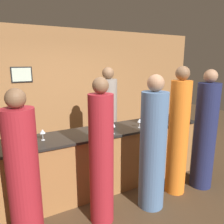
{
  "coord_description": "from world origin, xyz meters",
  "views": [
    {
      "loc": [
        -1.44,
        -2.92,
        2.03
      ],
      "look_at": [
        0.21,
        0.1,
        1.23
      ],
      "focal_mm": 35.0,
      "sensor_mm": 36.0,
      "label": 1
    }
  ],
  "objects_px": {
    "bartender": "(108,119)",
    "ice_bucket": "(155,114)",
    "guest_1": "(153,148)",
    "guest_4": "(205,134)",
    "guest_3": "(24,178)",
    "wine_bottle_0": "(107,123)",
    "guest_2": "(101,158)",
    "guest_0": "(178,136)"
  },
  "relations": [
    {
      "from": "bartender",
      "to": "ice_bucket",
      "type": "height_order",
      "value": "bartender"
    },
    {
      "from": "guest_1",
      "to": "guest_4",
      "type": "height_order",
      "value": "guest_4"
    },
    {
      "from": "guest_3",
      "to": "ice_bucket",
      "type": "relative_size",
      "value": 9.9
    },
    {
      "from": "guest_1",
      "to": "wine_bottle_0",
      "type": "xyz_separation_m",
      "value": [
        -0.3,
        0.79,
        0.21
      ]
    },
    {
      "from": "guest_2",
      "to": "ice_bucket",
      "type": "height_order",
      "value": "guest_2"
    },
    {
      "from": "guest_2",
      "to": "wine_bottle_0",
      "type": "xyz_separation_m",
      "value": [
        0.45,
        0.73,
        0.21
      ]
    },
    {
      "from": "bartender",
      "to": "guest_2",
      "type": "relative_size",
      "value": 1.04
    },
    {
      "from": "wine_bottle_0",
      "to": "ice_bucket",
      "type": "relative_size",
      "value": 1.5
    },
    {
      "from": "wine_bottle_0",
      "to": "bartender",
      "type": "bearing_deg",
      "value": 60.89
    },
    {
      "from": "wine_bottle_0",
      "to": "guest_1",
      "type": "bearing_deg",
      "value": -69.15
    },
    {
      "from": "guest_2",
      "to": "guest_3",
      "type": "distance_m",
      "value": 0.9
    },
    {
      "from": "guest_0",
      "to": "ice_bucket",
      "type": "height_order",
      "value": "guest_0"
    },
    {
      "from": "bartender",
      "to": "guest_3",
      "type": "bearing_deg",
      "value": 39.81
    },
    {
      "from": "wine_bottle_0",
      "to": "ice_bucket",
      "type": "xyz_separation_m",
      "value": [
        1.09,
        0.15,
        -0.02
      ]
    },
    {
      "from": "bartender",
      "to": "wine_bottle_0",
      "type": "distance_m",
      "value": 0.93
    },
    {
      "from": "guest_1",
      "to": "ice_bucket",
      "type": "bearing_deg",
      "value": 49.77
    },
    {
      "from": "wine_bottle_0",
      "to": "guest_0",
      "type": "bearing_deg",
      "value": -38.64
    },
    {
      "from": "ice_bucket",
      "to": "guest_3",
      "type": "bearing_deg",
      "value": -160.94
    },
    {
      "from": "guest_4",
      "to": "guest_2",
      "type": "bearing_deg",
      "value": 178.43
    },
    {
      "from": "guest_1",
      "to": "guest_4",
      "type": "xyz_separation_m",
      "value": [
        1.06,
        0.01,
        0.02
      ]
    },
    {
      "from": "bartender",
      "to": "guest_0",
      "type": "bearing_deg",
      "value": 105.78
    },
    {
      "from": "guest_1",
      "to": "guest_3",
      "type": "distance_m",
      "value": 1.65
    },
    {
      "from": "guest_3",
      "to": "guest_4",
      "type": "height_order",
      "value": "guest_4"
    },
    {
      "from": "guest_3",
      "to": "wine_bottle_0",
      "type": "relative_size",
      "value": 6.61
    },
    {
      "from": "guest_3",
      "to": "wine_bottle_0",
      "type": "xyz_separation_m",
      "value": [
        1.35,
        0.7,
        0.25
      ]
    },
    {
      "from": "guest_2",
      "to": "guest_4",
      "type": "height_order",
      "value": "guest_4"
    },
    {
      "from": "guest_3",
      "to": "guest_4",
      "type": "distance_m",
      "value": 2.71
    },
    {
      "from": "bartender",
      "to": "ice_bucket",
      "type": "relative_size",
      "value": 10.7
    },
    {
      "from": "guest_2",
      "to": "guest_3",
      "type": "height_order",
      "value": "guest_2"
    },
    {
      "from": "guest_0",
      "to": "guest_1",
      "type": "relative_size",
      "value": 1.05
    },
    {
      "from": "guest_0",
      "to": "guest_3",
      "type": "relative_size",
      "value": 1.1
    },
    {
      "from": "guest_0",
      "to": "wine_bottle_0",
      "type": "xyz_separation_m",
      "value": [
        -0.86,
        0.69,
        0.15
      ]
    },
    {
      "from": "bartender",
      "to": "guest_0",
      "type": "relative_size",
      "value": 0.98
    },
    {
      "from": "guest_4",
      "to": "ice_bucket",
      "type": "xyz_separation_m",
      "value": [
        -0.27,
        0.92,
        0.17
      ]
    },
    {
      "from": "guest_3",
      "to": "wine_bottle_0",
      "type": "distance_m",
      "value": 1.54
    },
    {
      "from": "bartender",
      "to": "guest_3",
      "type": "xyz_separation_m",
      "value": [
        -1.79,
        -1.49,
        -0.07
      ]
    },
    {
      "from": "guest_1",
      "to": "guest_4",
      "type": "bearing_deg",
      "value": 0.74
    },
    {
      "from": "guest_2",
      "to": "guest_0",
      "type": "bearing_deg",
      "value": 1.5
    },
    {
      "from": "bartender",
      "to": "wine_bottle_0",
      "type": "height_order",
      "value": "bartender"
    },
    {
      "from": "bartender",
      "to": "guest_4",
      "type": "bearing_deg",
      "value": 120.28
    },
    {
      "from": "guest_1",
      "to": "guest_4",
      "type": "distance_m",
      "value": 1.06
    },
    {
      "from": "bartender",
      "to": "guest_3",
      "type": "height_order",
      "value": "bartender"
    }
  ]
}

